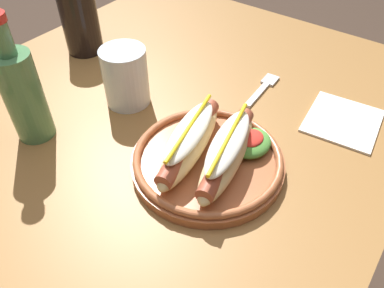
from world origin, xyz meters
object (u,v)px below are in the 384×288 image
object	(u,v)px
napkin	(343,121)
glass_bottle	(23,93)
hot_dog_plate	(210,153)
water_cup	(126,77)
soda_cup	(80,22)
fork	(263,88)

from	to	relation	value
napkin	glass_bottle	bearing A→B (deg)	129.79
hot_dog_plate	glass_bottle	distance (m)	0.31
hot_dog_plate	water_cup	bearing A→B (deg)	77.71
hot_dog_plate	soda_cup	xyz separation A→B (m)	(0.13, 0.43, 0.04)
soda_cup	water_cup	world-z (taller)	soda_cup
hot_dog_plate	napkin	size ratio (longest dim) A/B	1.83
water_cup	napkin	distance (m)	0.40
hot_dog_plate	fork	size ratio (longest dim) A/B	1.96
soda_cup	hot_dog_plate	bearing A→B (deg)	-106.78
hot_dog_plate	soda_cup	size ratio (longest dim) A/B	1.76
soda_cup	fork	bearing A→B (deg)	-75.04
soda_cup	glass_bottle	world-z (taller)	glass_bottle
glass_bottle	soda_cup	bearing A→B (deg)	31.20
fork	hot_dog_plate	bearing A→B (deg)	-175.78
soda_cup	napkin	size ratio (longest dim) A/B	1.04
hot_dog_plate	napkin	world-z (taller)	hot_dog_plate
soda_cup	napkin	bearing A→B (deg)	-79.77
water_cup	napkin	size ratio (longest dim) A/B	0.82
water_cup	glass_bottle	bearing A→B (deg)	158.74
soda_cup	glass_bottle	size ratio (longest dim) A/B	0.63
fork	napkin	world-z (taller)	same
hot_dog_plate	glass_bottle	xyz separation A→B (m)	(-0.11, 0.28, 0.06)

